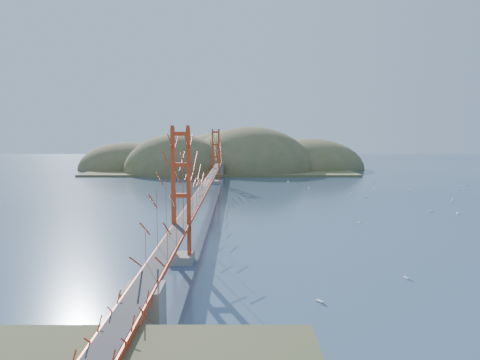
{
  "coord_description": "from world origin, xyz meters",
  "views": [
    {
      "loc": [
        4.9,
        -69.2,
        11.23
      ],
      "look_at": [
        5.06,
        0.0,
        3.96
      ],
      "focal_mm": 35.0,
      "sensor_mm": 36.0,
      "label": 1
    }
  ],
  "objects_px": {
    "bridge": "(206,160)",
    "sailboat_1": "(366,196)",
    "fort": "(145,353)",
    "sailboat_0": "(359,222)"
  },
  "relations": [
    {
      "from": "bridge",
      "to": "sailboat_1",
      "type": "distance_m",
      "value": 28.86
    },
    {
      "from": "fort",
      "to": "sailboat_1",
      "type": "bearing_deg",
      "value": 65.53
    },
    {
      "from": "bridge",
      "to": "sailboat_0",
      "type": "distance_m",
      "value": 24.53
    },
    {
      "from": "bridge",
      "to": "sailboat_0",
      "type": "height_order",
      "value": "bridge"
    },
    {
      "from": "bridge",
      "to": "sailboat_0",
      "type": "xyz_separation_m",
      "value": [
        19.63,
        -13.0,
        -6.87
      ]
    },
    {
      "from": "bridge",
      "to": "fort",
      "type": "xyz_separation_m",
      "value": [
        0.4,
        -47.98,
        -6.34
      ]
    },
    {
      "from": "bridge",
      "to": "sailboat_1",
      "type": "bearing_deg",
      "value": 19.31
    },
    {
      "from": "fort",
      "to": "sailboat_1",
      "type": "height_order",
      "value": "fort"
    },
    {
      "from": "bridge",
      "to": "fort",
      "type": "height_order",
      "value": "bridge"
    },
    {
      "from": "fort",
      "to": "sailboat_0",
      "type": "distance_m",
      "value": 39.92
    }
  ]
}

